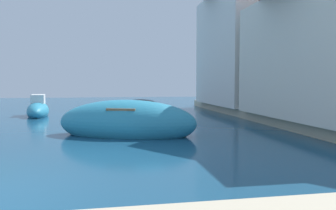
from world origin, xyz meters
The scene contains 5 objects.
quay_promenade centered at (4.32, -0.37, 0.25)m, with size 44.00×32.00×0.50m.
moored_boat_1 centered at (-1.70, 14.97, 0.39)m, with size 1.67×3.84×1.54m.
moored_boat_2 centered at (3.24, 6.53, 0.49)m, with size 5.73×3.69×1.78m.
moored_boat_3 centered at (4.26, 12.90, 0.38)m, with size 3.91×3.45×1.38m.
waterfront_building_annex centered at (13.00, 15.84, 5.00)m, with size 7.15×8.83×8.88m.
Camera 1 is at (2.59, -5.97, 2.03)m, focal length 34.90 mm.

